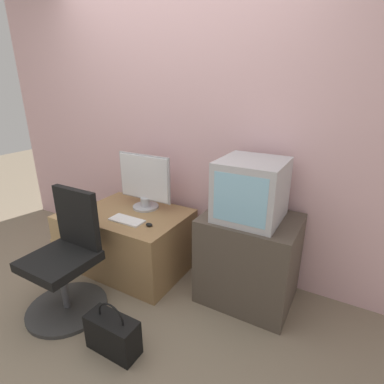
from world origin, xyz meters
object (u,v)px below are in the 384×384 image
Objects in this scene: book at (59,276)px; cardboard_box_lower at (68,249)px; office_chair at (67,265)px; handbag at (113,334)px; crt_tv at (251,190)px; main_monitor at (145,182)px; mouse at (149,225)px; keyboard at (127,220)px.

cardboard_box_lower is at bearing 124.94° from book.
office_chair is 0.57m from book.
cardboard_box_lower is at bearing 153.08° from handbag.
office_chair reaches higher than handbag.
crt_tv is 2.19× the size of book.
handbag is at bearing -26.92° from cardboard_box_lower.
mouse is (0.26, -0.29, -0.23)m from main_monitor.
office_chair is at bearing -126.23° from mouse.
office_chair reaches higher than book.
keyboard is at bearing 122.32° from handbag.
office_chair reaches higher than cardboard_box_lower.
handbag is at bearing -18.69° from book.
crt_tv is at bearing 10.80° from cardboard_box_lower.
office_chair is 4.39× the size of book.
mouse reaches higher than cardboard_box_lower.
keyboard is (0.04, -0.30, -0.24)m from main_monitor.
office_chair is at bearing -107.48° from keyboard.
mouse is 1.07m from cardboard_box_lower.
handbag is (1.15, -0.59, 0.02)m from cardboard_box_lower.
cardboard_box_lower is (-1.70, -0.32, -0.82)m from crt_tv.
keyboard reaches higher than book.
handbag is 1.75× the size of book.
office_chair is (-0.12, -0.81, -0.43)m from main_monitor.
keyboard is 0.87m from cardboard_box_lower.
book is (0.18, -0.26, -0.09)m from cardboard_box_lower.
crt_tv is at bearing 34.15° from office_chair.
office_chair is (-0.38, -0.52, -0.20)m from mouse.
main_monitor is at bearing 115.20° from handbag.
keyboard is at bearing 72.52° from office_chair.
office_chair is at bearing 165.23° from handbag.
main_monitor is at bearing 96.91° from keyboard.
mouse is at bearing -48.41° from main_monitor.
crt_tv is (0.96, 0.26, 0.36)m from keyboard.
office_chair is (-1.12, -0.76, -0.55)m from crt_tv.
main_monitor is at bearing 177.28° from crt_tv.
main_monitor is 0.45m from mouse.
cardboard_box_lower is 0.33m from book.
crt_tv is at bearing 20.88° from book.
mouse is 0.86m from crt_tv.
keyboard reaches higher than cardboard_box_lower.
main_monitor reaches higher than cardboard_box_lower.
handbag is (0.41, -0.65, -0.43)m from keyboard.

